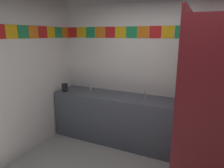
{
  "coord_description": "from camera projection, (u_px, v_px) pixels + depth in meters",
  "views": [
    {
      "loc": [
        0.62,
        -1.84,
        1.96
      ],
      "look_at": [
        -0.74,
        1.08,
        1.17
      ],
      "focal_mm": 32.47,
      "sensor_mm": 36.0,
      "label": 1
    }
  ],
  "objects": [
    {
      "name": "stall_divider",
      "position": [
        195.0,
        106.0,
        2.44
      ],
      "size": [
        0.92,
        1.51,
        2.25
      ],
      "color": "maroon",
      "rests_on": "ground_plane"
    },
    {
      "name": "faucet_right",
      "position": [
        145.0,
        95.0,
        3.53
      ],
      "size": [
        0.04,
        0.1,
        0.14
      ],
      "color": "silver",
      "rests_on": "vanity_counter"
    },
    {
      "name": "wall_back",
      "position": [
        166.0,
        65.0,
        3.51
      ],
      "size": [
        4.04,
        0.09,
        2.88
      ],
      "color": "white",
      "rests_on": "ground_plane"
    },
    {
      "name": "vanity_counter",
      "position": [
        114.0,
        117.0,
        3.8
      ],
      "size": [
        2.25,
        0.6,
        0.89
      ],
      "color": "#4C515B",
      "rests_on": "ground_plane"
    },
    {
      "name": "soap_dispenser",
      "position": [
        65.0,
        87.0,
        3.91
      ],
      "size": [
        0.09,
        0.09,
        0.16
      ],
      "color": "black",
      "rests_on": "vanity_counter"
    },
    {
      "name": "faucet_left",
      "position": [
        90.0,
        88.0,
        3.99
      ],
      "size": [
        0.04,
        0.1,
        0.14
      ],
      "color": "silver",
      "rests_on": "vanity_counter"
    },
    {
      "name": "toilet",
      "position": [
        215.0,
        149.0,
        3.02
      ],
      "size": [
        0.39,
        0.49,
        0.74
      ],
      "color": "white",
      "rests_on": "ground_plane"
    }
  ]
}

